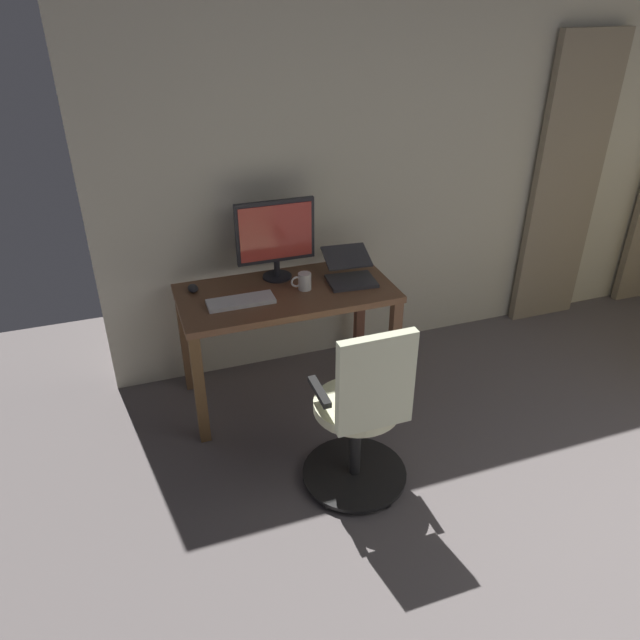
% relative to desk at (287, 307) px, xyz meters
% --- Properties ---
extents(back_room_partition, '(5.88, 0.10, 2.55)m').
position_rel_desk_xyz_m(back_room_partition, '(-1.88, -0.46, 0.64)').
color(back_room_partition, beige).
rests_on(back_room_partition, ground).
extents(curtain_right_panel, '(0.55, 0.06, 2.09)m').
position_rel_desk_xyz_m(curtain_right_panel, '(-2.22, -0.35, 0.41)').
color(curtain_right_panel, gray).
rests_on(curtain_right_panel, ground).
extents(desk, '(1.28, 0.63, 0.75)m').
position_rel_desk_xyz_m(desk, '(0.00, 0.00, 0.00)').
color(desk, brown).
rests_on(desk, ground).
extents(office_chair, '(0.56, 0.56, 1.01)m').
position_rel_desk_xyz_m(office_chair, '(-0.11, 0.93, -0.18)').
color(office_chair, black).
rests_on(office_chair, ground).
extents(computer_monitor, '(0.48, 0.18, 0.49)m').
position_rel_desk_xyz_m(computer_monitor, '(0.00, -0.20, 0.39)').
color(computer_monitor, '#232328').
rests_on(computer_monitor, desk).
extents(computer_keyboard, '(0.38, 0.14, 0.02)m').
position_rel_desk_xyz_m(computer_keyboard, '(0.29, 0.07, 0.12)').
color(computer_keyboard, white).
rests_on(computer_keyboard, desk).
extents(laptop, '(0.31, 0.35, 0.16)m').
position_rel_desk_xyz_m(laptop, '(-0.41, -0.01, 0.16)').
color(laptop, '#333338').
rests_on(laptop, desk).
extents(computer_mouse, '(0.06, 0.10, 0.04)m').
position_rel_desk_xyz_m(computer_mouse, '(0.52, -0.18, 0.13)').
color(computer_mouse, '#232328').
rests_on(computer_mouse, desk).
extents(mug_tea, '(0.13, 0.08, 0.10)m').
position_rel_desk_xyz_m(mug_tea, '(-0.10, 0.02, 0.16)').
color(mug_tea, white).
rests_on(mug_tea, desk).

